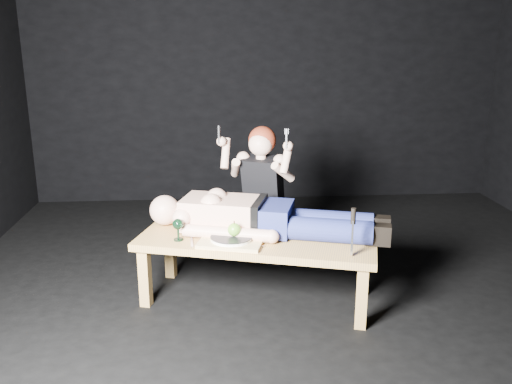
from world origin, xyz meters
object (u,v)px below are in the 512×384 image
(table, at_px, (257,269))
(carving_knife, at_px, (353,232))
(lying_man, at_px, (267,213))
(serving_tray, at_px, (231,241))
(kneeling_woman, at_px, (266,195))
(goblet, at_px, (178,230))

(table, xyz_separation_m, carving_knife, (0.55, -0.36, 0.38))
(lying_man, relative_size, serving_tray, 4.01)
(kneeling_woman, xyz_separation_m, carving_knife, (0.43, -0.96, 0.03))
(lying_man, xyz_separation_m, goblet, (-0.59, -0.11, -0.06))
(serving_tray, height_order, carving_knife, carving_knife)
(goblet, relative_size, carving_knife, 0.49)
(lying_man, bearing_deg, serving_tray, -127.04)
(lying_man, distance_m, goblet, 0.60)
(table, relative_size, lying_man, 0.97)
(serving_tray, relative_size, goblet, 2.72)
(serving_tray, bearing_deg, table, 27.95)
(lying_man, distance_m, carving_knife, 0.65)
(table, distance_m, serving_tray, 0.30)
(kneeling_woman, bearing_deg, lying_man, -69.90)
(table, distance_m, goblet, 0.59)
(goblet, bearing_deg, carving_knife, -18.07)
(kneeling_woman, xyz_separation_m, serving_tray, (-0.29, -0.69, -0.11))
(kneeling_woman, distance_m, goblet, 0.88)
(kneeling_woman, relative_size, carving_knife, 3.76)
(kneeling_woman, distance_m, serving_tray, 0.75)
(table, bearing_deg, goblet, -162.73)
(serving_tray, bearing_deg, kneeling_woman, 67.52)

